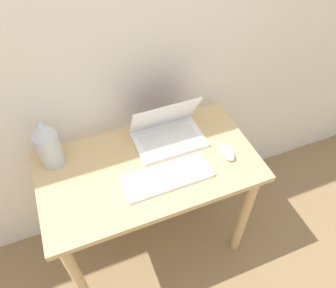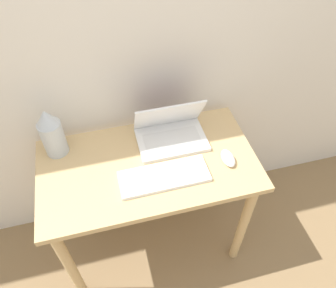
{
  "view_description": "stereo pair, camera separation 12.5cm",
  "coord_description": "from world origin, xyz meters",
  "px_view_note": "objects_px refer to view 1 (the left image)",
  "views": [
    {
      "loc": [
        -0.27,
        -0.64,
        1.95
      ],
      "look_at": [
        0.1,
        0.28,
        0.86
      ],
      "focal_mm": 35.0,
      "sensor_mm": 36.0,
      "label": 1
    },
    {
      "loc": [
        -0.15,
        -0.68,
        1.95
      ],
      "look_at": [
        0.1,
        0.28,
        0.86
      ],
      "focal_mm": 35.0,
      "sensor_mm": 36.0,
      "label": 2
    }
  ],
  "objects_px": {
    "laptop": "(167,131)",
    "keyboard": "(167,176)",
    "vase": "(47,143)",
    "mouse": "(227,152)"
  },
  "relations": [
    {
      "from": "vase",
      "to": "keyboard",
      "type": "bearing_deg",
      "value": -31.88
    },
    {
      "from": "laptop",
      "to": "keyboard",
      "type": "distance_m",
      "value": 0.25
    },
    {
      "from": "mouse",
      "to": "laptop",
      "type": "bearing_deg",
      "value": 136.82
    },
    {
      "from": "laptop",
      "to": "keyboard",
      "type": "bearing_deg",
      "value": -111.44
    },
    {
      "from": "laptop",
      "to": "mouse",
      "type": "height_order",
      "value": "laptop"
    },
    {
      "from": "keyboard",
      "to": "mouse",
      "type": "bearing_deg",
      "value": 4.06
    },
    {
      "from": "laptop",
      "to": "vase",
      "type": "height_order",
      "value": "vase"
    },
    {
      "from": "keyboard",
      "to": "mouse",
      "type": "height_order",
      "value": "mouse"
    },
    {
      "from": "mouse",
      "to": "vase",
      "type": "bearing_deg",
      "value": 161.22
    },
    {
      "from": "laptop",
      "to": "vase",
      "type": "relative_size",
      "value": 1.3
    }
  ]
}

